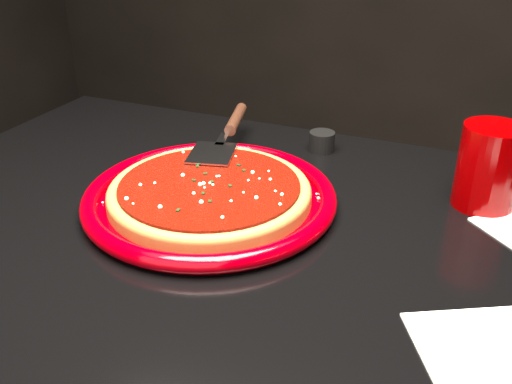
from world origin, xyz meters
The scene contains 10 objects.
plate centered at (-0.10, 0.05, 0.76)m, with size 0.37×0.37×0.03m, color #7C0006.
pizza_crust centered at (-0.10, 0.05, 0.77)m, with size 0.29×0.29×0.01m, color brown.
pizza_crust_rim centered at (-0.10, 0.05, 0.78)m, with size 0.29×0.29×0.02m, color brown.
pizza_sauce centered at (-0.10, 0.05, 0.78)m, with size 0.26×0.26×0.01m, color #660B03.
parmesan_dusting centered at (-0.10, 0.05, 0.79)m, with size 0.25×0.25×0.01m, color #FEF2CA, non-canonical shape.
basil_flecks centered at (-0.10, 0.05, 0.79)m, with size 0.23×0.23×0.00m, color black, non-canonical shape.
pizza_server centered at (-0.15, 0.22, 0.80)m, with size 0.08×0.29×0.02m, color silver, non-canonical shape.
cup centered at (0.26, 0.21, 0.81)m, with size 0.09×0.09×0.12m, color #7B0000.
napkin_a centered at (0.29, -0.11, 0.75)m, with size 0.14×0.14×0.00m, color silver.
ramekin centered at (-0.01, 0.31, 0.77)m, with size 0.05×0.05×0.03m, color black.
Camera 1 is at (0.24, -0.59, 1.15)m, focal length 40.00 mm.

